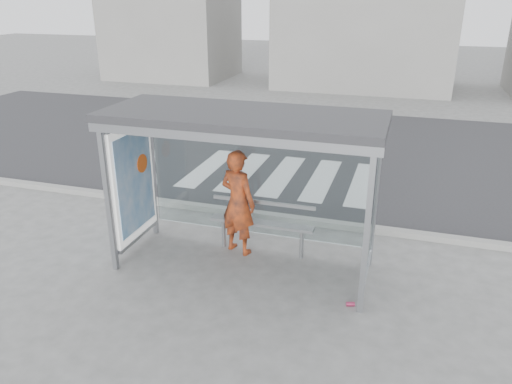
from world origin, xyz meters
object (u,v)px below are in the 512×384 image
at_px(bus_shelter, 221,150).
at_px(bench, 262,223).
at_px(soda_can, 350,304).
at_px(person, 238,202).

distance_m(bus_shelter, bench, 1.60).
bearing_deg(bench, soda_can, -34.95).
bearing_deg(person, bench, -148.14).
xyz_separation_m(bench, soda_can, (1.71, -1.20, -0.52)).
height_order(bench, soda_can, bench).
xyz_separation_m(person, bench, (0.40, 0.09, -0.37)).
distance_m(person, soda_can, 2.55).
height_order(bus_shelter, person, bus_shelter).
distance_m(bus_shelter, soda_can, 3.03).
relative_size(person, bench, 1.02).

